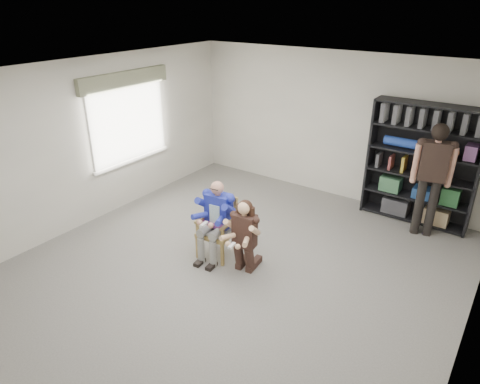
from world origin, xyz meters
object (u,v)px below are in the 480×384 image
Objects in this scene: seated_man at (216,220)px; standing_man at (430,182)px; kneeling_woman at (244,237)px; bookshelf at (421,165)px; armchair at (217,228)px.

standing_man is (2.42, 2.50, 0.33)m from seated_man.
kneeling_woman is 0.54× the size of bookshelf.
kneeling_woman is (0.58, -0.12, 0.09)m from armchair.
seated_man is 3.50m from standing_man.
armchair is at bearing -126.37° from bookshelf.
kneeling_woman is at bearing -138.95° from standing_man.
bookshelf is (1.58, 3.05, 0.48)m from kneeling_woman.
bookshelf is at bearing 107.38° from standing_man.
standing_man is at bearing 39.25° from armchair.
bookshelf is 1.10× the size of standing_man.
armchair is 0.60m from kneeling_woman.
bookshelf is at bearing 46.92° from seated_man.
standing_man is at bearing -58.72° from bookshelf.
seated_man is 3.66m from bookshelf.
bookshelf reaches higher than seated_man.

